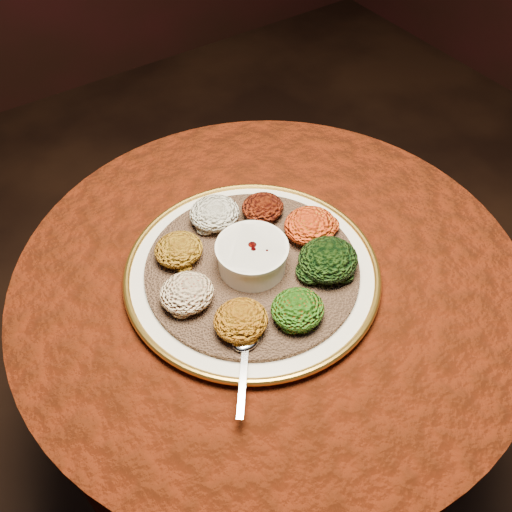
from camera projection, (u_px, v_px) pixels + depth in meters
table at (269, 328)px, 1.19m from camera, size 0.96×0.96×0.73m
platter at (252, 272)px, 1.04m from camera, size 0.58×0.58×0.02m
injera at (252, 268)px, 1.04m from camera, size 0.48×0.48×0.01m
stew_bowl at (252, 255)px, 1.01m from camera, size 0.13×0.13×0.05m
spoon at (245, 347)px, 0.91m from camera, size 0.11×0.13×0.01m
portion_ayib at (215, 213)px, 1.09m from camera, size 0.10×0.09×0.05m
portion_kitfo at (263, 208)px, 1.11m from camera, size 0.08×0.08×0.04m
portion_tikil at (310, 226)px, 1.07m from camera, size 0.10×0.10×0.05m
portion_gomen at (328, 260)px, 1.01m from camera, size 0.11×0.10×0.05m
portion_mixveg at (298, 309)px, 0.94m from camera, size 0.09×0.09×0.04m
portion_kik at (241, 320)px, 0.93m from camera, size 0.09×0.09×0.04m
portion_timatim at (187, 293)px, 0.96m from camera, size 0.09×0.09×0.05m
portion_shiro at (179, 249)px, 1.03m from camera, size 0.09×0.08×0.04m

